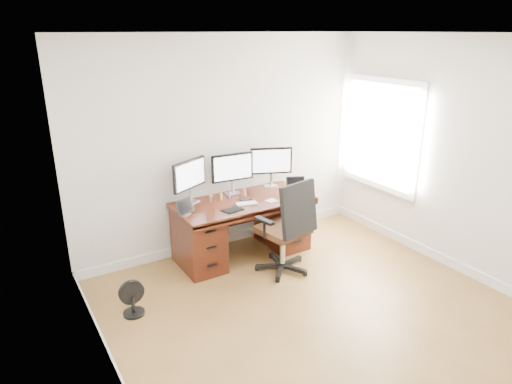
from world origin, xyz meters
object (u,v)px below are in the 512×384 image
floor_fan (133,299)px  keyboard (247,203)px  desk (242,225)px  office_chair (286,242)px  monitor_center (232,169)px

floor_fan → keyboard: 1.72m
desk → office_chair: 0.68m
office_chair → floor_fan: office_chair is taller
monitor_center → office_chair: bearing=-70.7°
desk → office_chair: bearing=-70.9°
office_chair → desk: bearing=98.9°
monitor_center → keyboard: bearing=-88.9°
floor_fan → monitor_center: bearing=25.1°
desk → keyboard: size_ratio=6.85×
office_chair → keyboard: size_ratio=4.63×
office_chair → monitor_center: size_ratio=2.09×
monitor_center → keyboard: (-0.03, -0.40, -0.33)m
monitor_center → keyboard: monitor_center is taller
desk → monitor_center: monitor_center is taller
office_chair → floor_fan: size_ratio=3.09×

